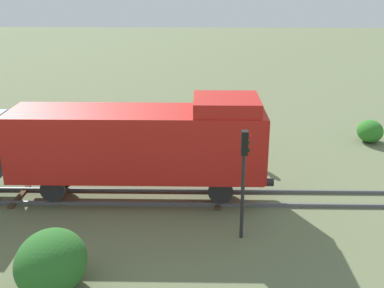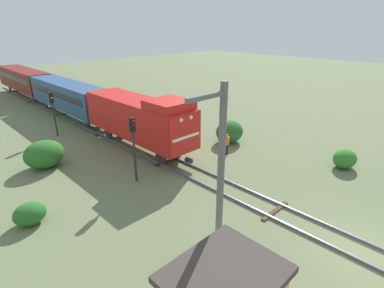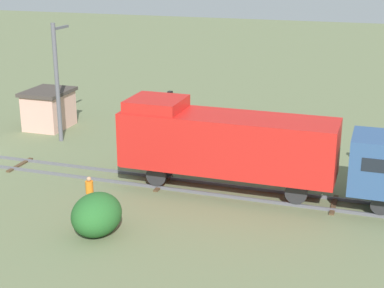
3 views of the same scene
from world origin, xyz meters
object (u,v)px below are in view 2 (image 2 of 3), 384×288
Objects in this scene: traffic_signal_far at (53,106)px; worker_by_signal at (227,143)px; passenger_car_leading at (68,94)px; catenary_mast at (220,176)px; locomotive at (139,117)px; passenger_car_trailing at (24,79)px; traffic_signal_mid at (133,138)px.

worker_by_signal is (7.80, -13.70, -1.83)m from traffic_signal_far.
passenger_car_leading is at bearing 55.23° from traffic_signal_far.
catenary_mast reaches higher than worker_by_signal.
traffic_signal_far is (-3.60, 8.15, 0.05)m from locomotive.
traffic_signal_far is (-3.60, -19.78, 0.30)m from passenger_car_trailing.
passenger_car_leading reaches higher than worker_by_signal.
locomotive is 0.83× the size of passenger_car_trailing.
catenary_mast reaches higher than passenger_car_leading.
catenary_mast reaches higher than passenger_car_trailing.
worker_by_signal is (4.20, -18.89, -1.53)m from passenger_car_leading.
worker_by_signal is 0.22× the size of catenary_mast.
traffic_signal_far is 0.52× the size of catenary_mast.
traffic_signal_far is at bearing 85.96° from catenary_mast.
traffic_signal_mid is at bearing -96.04° from passenger_car_trailing.
passenger_car_trailing is (0.00, 27.94, -0.25)m from locomotive.
locomotive is 27.94m from passenger_car_trailing.
traffic_signal_far is at bearing 155.84° from worker_by_signal.
locomotive is 7.18m from worker_by_signal.
passenger_car_leading is 19.41m from worker_by_signal.
locomotive is 13.34m from passenger_car_leading.
passenger_car_trailing is at bearing 79.69° from traffic_signal_far.
catenary_mast is (-1.46, -20.74, 1.31)m from traffic_signal_far.
locomotive is at bearing 163.30° from worker_by_signal.
worker_by_signal is at bearing -10.15° from traffic_signal_mid.
catenary_mast reaches higher than locomotive.
catenary_mast is (-5.06, -40.52, 1.60)m from passenger_car_trailing.
passenger_car_leading is (0.00, 13.34, -0.25)m from locomotive.
traffic_signal_mid is 2.55× the size of worker_by_signal.
traffic_signal_mid is at bearing 78.80° from catenary_mast.
passenger_car_trailing is at bearing 83.96° from traffic_signal_mid.
passenger_car_trailing is at bearing 133.33° from worker_by_signal.
traffic_signal_mid is (-3.40, -4.19, 0.24)m from locomotive.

